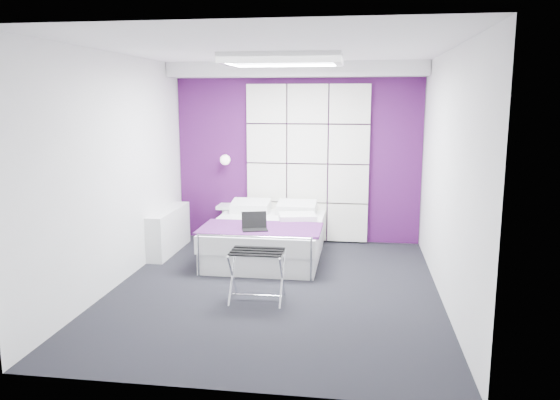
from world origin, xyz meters
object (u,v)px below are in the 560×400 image
wall_lamp (226,159)px  laptop (255,225)px  radiator (169,231)px  nightstand (232,207)px  luggage_rack (257,276)px  bed (267,238)px

wall_lamp → laptop: wall_lamp is taller
radiator → nightstand: (0.74, 0.72, 0.22)m
luggage_rack → laptop: size_ratio=1.79×
luggage_rack → laptop: 1.11m
bed → nightstand: 1.06m
bed → wall_lamp: bearing=132.0°
radiator → laptop: (1.34, -0.63, 0.26)m
radiator → laptop: 1.50m
nightstand → luggage_rack: (0.82, -2.40, -0.25)m
nightstand → laptop: 1.48m
wall_lamp → laptop: bearing=-63.2°
bed → luggage_rack: bed is taller
bed → nightstand: (-0.65, 0.79, 0.25)m
luggage_rack → laptop: laptop is taller
bed → laptop: size_ratio=5.91×
bed → nightstand: bed is taller
laptop → radiator: bearing=138.8°
wall_lamp → bed: size_ratio=0.08×
bed → laptop: laptop is taller
bed → laptop: (-0.05, -0.55, 0.29)m
wall_lamp → luggage_rack: wall_lamp is taller
bed → luggage_rack: 1.62m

